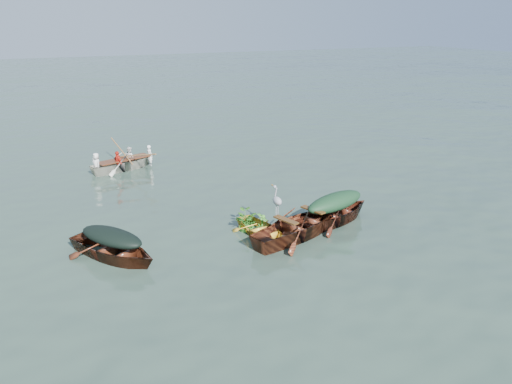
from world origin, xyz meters
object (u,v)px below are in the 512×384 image
at_px(yellow_dinghy, 262,236).
at_px(heron, 277,205).
at_px(green_tarp_boat, 334,223).
at_px(dark_covered_boat, 114,258).
at_px(open_wooden_boat, 299,237).
at_px(rowed_boat, 125,170).

distance_m(yellow_dinghy, heron, 0.97).
bearing_deg(green_tarp_boat, yellow_dinghy, 72.09).
xyz_separation_m(dark_covered_boat, open_wooden_boat, (5.00, -0.83, 0.00)).
bearing_deg(green_tarp_boat, open_wooden_boat, 90.00).
height_order(rowed_boat, heron, heron).
distance_m(green_tarp_boat, open_wooden_boat, 1.50).
distance_m(open_wooden_boat, heron, 1.09).
bearing_deg(dark_covered_boat, yellow_dinghy, -38.30).
distance_m(green_tarp_boat, heron, 2.01).
distance_m(dark_covered_boat, green_tarp_boat, 6.45).
xyz_separation_m(open_wooden_boat, rowed_boat, (-3.24, 8.63, 0.00)).
relative_size(dark_covered_boat, open_wooden_boat, 0.79).
distance_m(yellow_dinghy, rowed_boat, 8.47).
distance_m(rowed_boat, heron, 8.54).
xyz_separation_m(green_tarp_boat, open_wooden_boat, (-1.44, -0.42, 0.00)).
relative_size(yellow_dinghy, heron, 2.88).
height_order(yellow_dinghy, heron, heron).
xyz_separation_m(dark_covered_boat, green_tarp_boat, (6.43, -0.41, 0.00)).
bearing_deg(green_tarp_boat, rowed_boat, 13.40).
bearing_deg(open_wooden_boat, heron, 14.35).
xyz_separation_m(yellow_dinghy, green_tarp_boat, (2.37, -0.07, 0.00)).
xyz_separation_m(yellow_dinghy, rowed_boat, (-2.30, 8.15, 0.00)).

